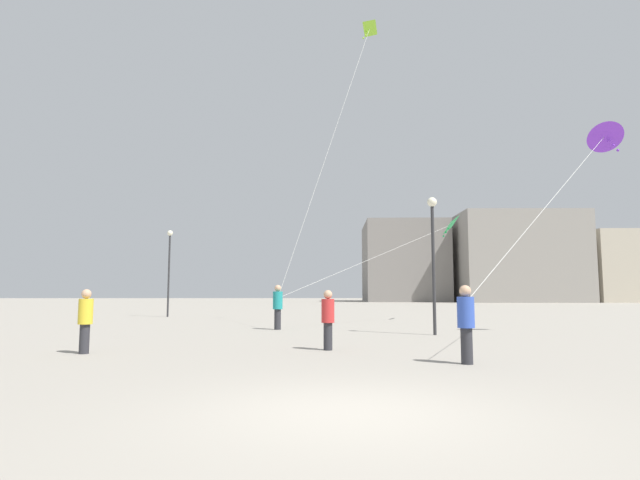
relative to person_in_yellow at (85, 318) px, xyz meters
The scene contains 13 objects.
ground_plane 9.00m from the person_in_yellow, 46.25° to the right, with size 300.00×300.00×0.00m, color #9E9689.
person_in_yellow is the anchor object (origin of this frame).
person_in_blue 9.29m from the person_in_yellow, 12.93° to the right, with size 0.37×0.37×1.69m.
person_in_teal 9.50m from the person_in_yellow, 62.81° to the left, with size 0.41×0.41×1.86m.
person_in_red 6.20m from the person_in_yellow, ahead, with size 0.35×0.35×1.60m.
kite_violet_diamond 18.69m from the person_in_yellow, 17.51° to the left, with size 8.45×8.03×6.62m.
kite_emerald_delta 20.60m from the person_in_yellow, 48.18° to the left, with size 9.82×7.54×4.46m.
kite_lime_delta 20.38m from the person_in_yellow, 54.67° to the left, with size 4.98×4.45×14.33m.
building_left_hall 85.38m from the person_in_yellow, 74.19° to the left, with size 15.23×18.22×14.39m.
building_centre_hall 84.51m from the person_in_yellow, 60.73° to the left, with size 20.63×14.17×15.02m.
building_right_hall 95.70m from the person_in_yellow, 51.73° to the left, with size 13.77×16.32×11.91m.
lamppost_east 11.93m from the person_in_yellow, 28.56° to the left, with size 0.36×0.36×5.08m.
lamppost_west 20.63m from the person_in_yellow, 99.68° to the left, with size 0.36×0.36×5.59m.
Camera 1 is at (-0.52, -6.72, 1.52)m, focal length 28.76 mm.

